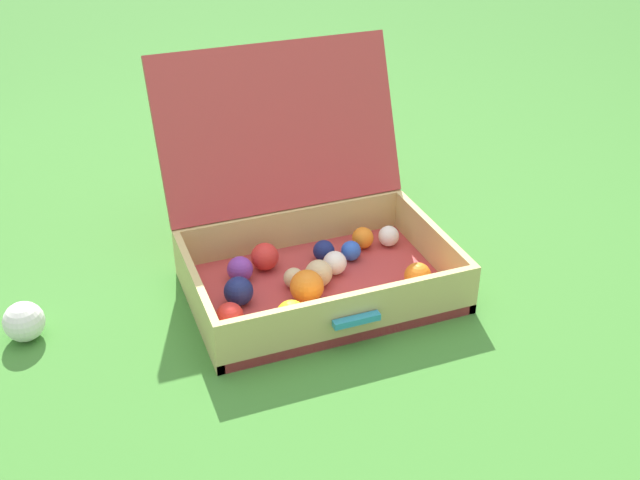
{
  "coord_description": "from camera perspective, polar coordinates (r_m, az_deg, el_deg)",
  "views": [
    {
      "loc": [
        -0.46,
        -1.47,
        1.09
      ],
      "look_at": [
        0.1,
        -0.01,
        0.15
      ],
      "focal_mm": 42.8,
      "sensor_mm": 36.0,
      "label": 1
    }
  ],
  "objects": [
    {
      "name": "ground_plane",
      "position": [
        1.89,
        -2.89,
        -4.32
      ],
      "size": [
        16.0,
        16.0,
        0.0
      ],
      "primitive_type": "plane",
      "color": "#3D7A2D"
    },
    {
      "name": "open_suitcase",
      "position": [
        1.9,
        -1.0,
        0.09
      ],
      "size": [
        0.64,
        0.62,
        0.53
      ],
      "color": "#B23838",
      "rests_on": "ground"
    },
    {
      "name": "stray_ball_on_grass",
      "position": [
        1.86,
        -21.26,
        -5.71
      ],
      "size": [
        0.09,
        0.09,
        0.09
      ],
      "primitive_type": "sphere",
      "color": "white",
      "rests_on": "ground"
    }
  ]
}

